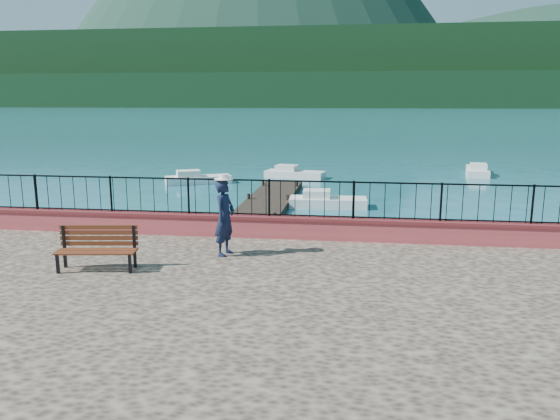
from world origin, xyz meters
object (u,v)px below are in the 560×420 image
(park_bench, at_px, (97,257))
(boat_4, at_px, (295,171))
(boat_1, at_px, (328,198))
(boat_3, at_px, (198,176))
(boat_5, at_px, (478,168))
(person, at_px, (225,218))

(park_bench, bearing_deg, boat_4, 77.41)
(boat_1, bearing_deg, boat_3, 140.31)
(boat_5, bearing_deg, person, 164.79)
(boat_1, xyz_separation_m, boat_5, (9.05, 12.16, 0.00))
(park_bench, relative_size, boat_3, 0.47)
(person, relative_size, boat_3, 0.48)
(park_bench, height_order, boat_4, park_bench)
(park_bench, xyz_separation_m, boat_4, (1.78, 22.75, -1.09))
(person, relative_size, boat_4, 0.50)
(person, bearing_deg, boat_5, -10.84)
(park_bench, distance_m, boat_5, 29.13)
(boat_5, bearing_deg, boat_4, 113.95)
(boat_3, bearing_deg, person, -95.66)
(boat_4, relative_size, boat_5, 0.93)
(boat_1, height_order, boat_5, same)
(park_bench, relative_size, boat_1, 0.50)
(person, xyz_separation_m, boat_3, (-6.00, 18.25, -1.70))
(boat_3, height_order, boat_4, same)
(boat_1, xyz_separation_m, boat_4, (-2.51, 9.04, 0.00))
(park_bench, distance_m, person, 2.95)
(person, bearing_deg, boat_4, 15.07)
(boat_1, bearing_deg, person, -100.52)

